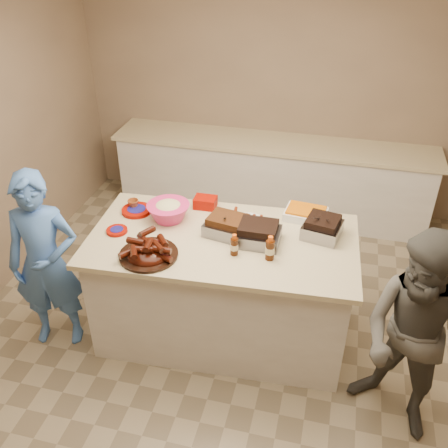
% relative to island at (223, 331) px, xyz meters
% --- Properties ---
extents(room, '(4.50, 5.00, 2.70)m').
position_rel_island_xyz_m(room, '(0.06, -0.12, 0.00)').
color(room, '#8D755C').
rests_on(room, ground).
extents(back_counter, '(3.60, 0.64, 0.90)m').
position_rel_island_xyz_m(back_counter, '(0.06, 2.08, 0.45)').
color(back_counter, silver).
rests_on(back_counter, ground).
extents(island, '(2.10, 1.19, 0.97)m').
position_rel_island_xyz_m(island, '(0.00, 0.00, 0.00)').
color(island, silver).
rests_on(island, ground).
extents(rib_platter, '(0.50, 0.50, 0.17)m').
position_rel_island_xyz_m(rib_platter, '(-0.46, -0.34, 0.97)').
color(rib_platter, '#401107').
rests_on(rib_platter, island).
extents(pulled_pork_tray, '(0.37, 0.31, 0.10)m').
position_rel_island_xyz_m(pulled_pork_tray, '(0.03, 0.07, 0.97)').
color(pulled_pork_tray, '#47230F').
rests_on(pulled_pork_tray, island).
extents(brisket_tray, '(0.33, 0.27, 0.10)m').
position_rel_island_xyz_m(brisket_tray, '(0.27, 0.02, 0.97)').
color(brisket_tray, black).
rests_on(brisket_tray, island).
extents(roasting_pan, '(0.32, 0.32, 0.11)m').
position_rel_island_xyz_m(roasting_pan, '(0.73, 0.22, 0.97)').
color(roasting_pan, gray).
rests_on(roasting_pan, island).
extents(coleslaw_bowl, '(0.36, 0.36, 0.24)m').
position_rel_island_xyz_m(coleslaw_bowl, '(-0.49, 0.16, 0.97)').
color(coleslaw_bowl, '#D0286A').
rests_on(coleslaw_bowl, island).
extents(sausage_plate, '(0.32, 0.32, 0.05)m').
position_rel_island_xyz_m(sausage_plate, '(0.14, 0.24, 0.97)').
color(sausage_plate, silver).
rests_on(sausage_plate, island).
extents(mac_cheese_dish, '(0.35, 0.28, 0.09)m').
position_rel_island_xyz_m(mac_cheese_dish, '(0.58, 0.45, 0.97)').
color(mac_cheese_dish, orange).
rests_on(mac_cheese_dish, island).
extents(bbq_bottle_a, '(0.06, 0.06, 0.17)m').
position_rel_island_xyz_m(bbq_bottle_a, '(0.13, -0.18, 0.97)').
color(bbq_bottle_a, '#391706').
rests_on(bbq_bottle_a, island).
extents(bbq_bottle_b, '(0.07, 0.07, 0.19)m').
position_rel_island_xyz_m(bbq_bottle_b, '(0.39, -0.17, 0.97)').
color(bbq_bottle_b, '#391706').
rests_on(bbq_bottle_b, island).
extents(mustard_bottle, '(0.04, 0.04, 0.11)m').
position_rel_island_xyz_m(mustard_bottle, '(-0.09, 0.06, 0.97)').
color(mustard_bottle, '#F8B308').
rests_on(mustard_bottle, island).
extents(sauce_bowl, '(0.14, 0.05, 0.14)m').
position_rel_island_xyz_m(sauce_bowl, '(-0.02, 0.15, 0.97)').
color(sauce_bowl, silver).
rests_on(sauce_bowl, island).
extents(plate_stack_large, '(0.26, 0.26, 0.03)m').
position_rel_island_xyz_m(plate_stack_large, '(-0.78, 0.21, 0.97)').
color(plate_stack_large, '#880A00').
rests_on(plate_stack_large, island).
extents(plate_stack_small, '(0.17, 0.17, 0.02)m').
position_rel_island_xyz_m(plate_stack_small, '(-0.82, -0.11, 0.97)').
color(plate_stack_small, '#880A00').
rests_on(plate_stack_small, island).
extents(plastic_cup, '(0.10, 0.09, 0.09)m').
position_rel_island_xyz_m(plastic_cup, '(-0.82, 0.25, 0.97)').
color(plastic_cup, brown).
rests_on(plastic_cup, island).
extents(basket_stack, '(0.18, 0.14, 0.09)m').
position_rel_island_xyz_m(basket_stack, '(-0.25, 0.42, 0.97)').
color(basket_stack, '#880A00').
rests_on(basket_stack, island).
extents(guest_blue, '(0.94, 1.64, 0.37)m').
position_rel_island_xyz_m(guest_blue, '(-1.32, -0.38, 0.00)').
color(guest_blue, '#4576CA').
rests_on(guest_blue, ground).
extents(guest_gray, '(1.48, 1.73, 0.59)m').
position_rel_island_xyz_m(guest_gray, '(1.41, -0.55, 0.00)').
color(guest_gray, '#55534D').
rests_on(guest_gray, ground).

